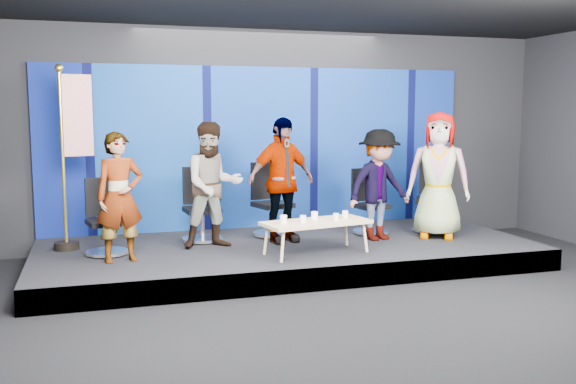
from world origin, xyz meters
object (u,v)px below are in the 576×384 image
mug_e (345,214)px  mug_c (314,216)px  panelist_d (379,185)px  panelist_a (120,197)px  panelist_c (281,180)px  mug_b (303,219)px  chair_b (201,217)px  mug_a (283,219)px  panelist_e (438,175)px  coffee_table (316,224)px  mug_d (336,217)px  flag_stand (72,152)px  chair_a (105,230)px  chair_e (433,207)px  chair_c (271,212)px  panelist_b (213,185)px  chair_d (369,212)px

mug_e → mug_c: bearing=-178.0°
panelist_d → panelist_a: bearing=171.6°
panelist_a → panelist_d: size_ratio=1.00×
panelist_c → mug_b: 1.06m
chair_b → mug_a: 1.61m
panelist_e → coffee_table: bearing=-135.2°
mug_d → flag_stand: flag_stand is taller
chair_a → chair_e: chair_e is taller
chair_c → chair_b: bearing=169.6°
panelist_d → chair_e: panelist_d is taller
mug_a → mug_b: size_ratio=1.12×
panelist_b → panelist_e: panelist_e is taller
panelist_e → mug_a: panelist_e is taller
chair_b → flag_stand: flag_stand is taller
chair_e → flag_stand: 5.48m
panelist_d → mug_a: bearing=-171.0°
panelist_d → mug_d: size_ratio=18.15×
mug_b → mug_e: (0.68, 0.21, -0.00)m
mug_c → mug_e: (0.45, 0.02, -0.01)m
chair_e → panelist_a: bearing=-140.9°
chair_c → mug_a: chair_c is taller
flag_stand → mug_c: bearing=-35.4°
chair_e → mug_e: (-1.85, -0.86, 0.11)m
chair_a → panelist_c: size_ratio=0.56×
chair_e → flag_stand: bearing=-151.8°
panelist_a → chair_d: 3.90m
chair_a → flag_stand: (-0.39, 0.48, 1.00)m
chair_b → chair_e: 3.65m
flag_stand → chair_d: bearing=-16.9°
panelist_b → mug_d: size_ratio=19.41×
mug_b → mug_e: size_ratio=1.00×
coffee_table → flag_stand: (-3.08, 1.26, 0.93)m
mug_b → mug_d: mug_b is taller
chair_a → chair_e: (5.01, 0.20, 0.05)m
panelist_d → chair_d: bearing=68.3°
mug_a → chair_b: bearing=122.2°
chair_a → mug_a: size_ratio=9.27×
chair_d → mug_b: chair_d is taller
chair_a → chair_e: size_ratio=0.87×
mug_b → panelist_d: bearing=26.7°
chair_a → panelist_e: bearing=-15.2°
panelist_b → coffee_table: (1.24, -0.80, -0.47)m
panelist_a → flag_stand: 1.22m
panelist_e → panelist_c: bearing=-157.8°
panelist_e → mug_b: bearing=-134.4°
chair_d → chair_e: 1.06m
panelist_a → mug_b: 2.36m
panelist_a → mug_e: bearing=-15.6°
chair_a → chair_d: chair_a is taller
chair_d → mug_d: size_ratio=11.20×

